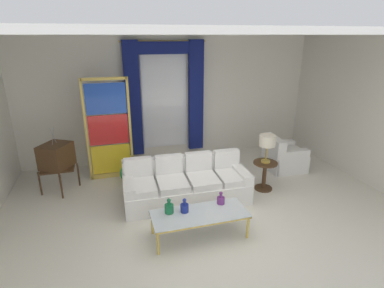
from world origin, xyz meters
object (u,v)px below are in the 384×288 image
couch_white_long (186,184)px  armchair_white (282,157)px  bottle_blue_decanter (221,200)px  table_lamp_brass (267,142)px  bottle_amber_squat (185,207)px  peacock_figurine (131,174)px  round_side_table (265,173)px  bottle_crystal_tall (169,208)px  stained_glass_divider (109,132)px  vintage_tv (56,157)px  coffee_table (200,215)px

couch_white_long → armchair_white: couch_white_long is taller
bottle_blue_decanter → table_lamp_brass: table_lamp_brass is taller
couch_white_long → bottle_amber_squat: (-0.31, -1.10, 0.18)m
peacock_figurine → round_side_table: 2.78m
bottle_crystal_tall → stained_glass_divider: bearing=107.7°
round_side_table → table_lamp_brass: bearing=-90.0°
vintage_tv → table_lamp_brass: 4.16m
coffee_table → round_side_table: 2.07m
round_side_table → table_lamp_brass: table_lamp_brass is taller
stained_glass_divider → table_lamp_brass: (2.96, -1.44, -0.03)m
stained_glass_divider → peacock_figurine: bearing=-51.6°
couch_white_long → bottle_crystal_tall: size_ratio=9.64×
coffee_table → stained_glass_divider: stained_glass_divider is taller
bottle_crystal_tall → vintage_tv: (-1.82, 2.08, 0.23)m
vintage_tv → round_side_table: 4.16m
bottle_blue_decanter → bottle_amber_squat: size_ratio=0.92×
bottle_blue_decanter → table_lamp_brass: (1.32, 0.95, 0.55)m
bottle_blue_decanter → bottle_crystal_tall: size_ratio=0.87×
peacock_figurine → bottle_crystal_tall: bearing=-78.2°
stained_glass_divider → round_side_table: bearing=-26.0°
round_side_table → table_lamp_brass: (0.00, -0.00, 0.67)m
coffee_table → bottle_crystal_tall: (-0.45, 0.14, 0.12)m
bottle_amber_squat → armchair_white: 3.39m
armchair_white → round_side_table: 1.21m
bottle_blue_decanter → vintage_tv: size_ratio=0.16×
bottle_blue_decanter → vintage_tv: bearing=142.7°
vintage_tv → stained_glass_divider: (1.04, 0.34, 0.33)m
armchair_white → bottle_amber_squat: bearing=-147.5°
bottle_crystal_tall → round_side_table: bearing=24.4°
stained_glass_divider → vintage_tv: bearing=-161.7°
couch_white_long → round_side_table: (1.64, -0.07, 0.05)m
armchair_white → round_side_table: armchair_white is taller
armchair_white → peacock_figurine: size_ratio=1.44×
coffee_table → vintage_tv: (-2.26, 2.23, 0.35)m
bottle_crystal_tall → table_lamp_brass: bearing=24.4°
couch_white_long → bottle_crystal_tall: bearing=-117.3°
bottle_crystal_tall → table_lamp_brass: 2.45m
coffee_table → vintage_tv: bearing=135.5°
bottle_blue_decanter → peacock_figurine: bearing=123.4°
bottle_amber_squat → table_lamp_brass: (1.95, 1.03, 0.54)m
bottle_crystal_tall → round_side_table: 2.40m
couch_white_long → table_lamp_brass: 1.79m
coffee_table → bottle_crystal_tall: size_ratio=6.04×
table_lamp_brass → coffee_table: bearing=-146.9°
vintage_tv → table_lamp_brass: vintage_tv is taller
table_lamp_brass → stained_glass_divider: bearing=154.0°
vintage_tv → peacock_figurine: size_ratio=2.24×
bottle_crystal_tall → vintage_tv: 2.77m
couch_white_long → bottle_crystal_tall: (-0.55, -1.06, 0.19)m
bottle_blue_decanter → round_side_table: (1.32, 0.95, -0.13)m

